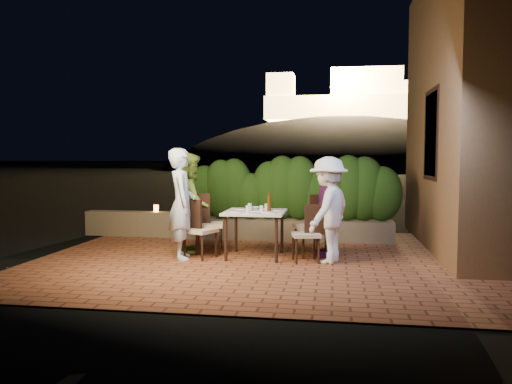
% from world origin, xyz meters
% --- Properties ---
extents(ground, '(400.00, 400.00, 0.00)m').
position_xyz_m(ground, '(0.00, 0.00, -0.02)').
color(ground, black).
rests_on(ground, ground).
extents(terrace_floor, '(7.00, 6.00, 0.15)m').
position_xyz_m(terrace_floor, '(0.00, 0.50, -0.07)').
color(terrace_floor, brown).
rests_on(terrace_floor, ground).
extents(building_wall, '(1.60, 5.00, 5.00)m').
position_xyz_m(building_wall, '(3.60, 2.00, 2.50)').
color(building_wall, olive).
rests_on(building_wall, ground).
extents(window_pane, '(0.08, 1.00, 1.40)m').
position_xyz_m(window_pane, '(2.82, 1.50, 2.00)').
color(window_pane, black).
rests_on(window_pane, building_wall).
extents(window_frame, '(0.06, 1.15, 1.55)m').
position_xyz_m(window_frame, '(2.81, 1.50, 2.00)').
color(window_frame, black).
rests_on(window_frame, building_wall).
extents(planter, '(4.20, 0.55, 0.40)m').
position_xyz_m(planter, '(0.20, 2.30, 0.20)').
color(planter, brown).
rests_on(planter, ground).
extents(hedge, '(4.00, 0.70, 1.10)m').
position_xyz_m(hedge, '(0.20, 2.30, 0.95)').
color(hedge, '#1F4211').
rests_on(hedge, planter).
extents(parapet, '(2.20, 0.30, 0.50)m').
position_xyz_m(parapet, '(-2.80, 2.30, 0.25)').
color(parapet, brown).
rests_on(parapet, ground).
extents(hill, '(52.00, 40.00, 22.00)m').
position_xyz_m(hill, '(2.00, 60.00, -4.00)').
color(hill, black).
rests_on(hill, ground).
extents(fortress, '(26.00, 8.00, 8.00)m').
position_xyz_m(fortress, '(2.00, 60.00, 10.50)').
color(fortress, '#FFCC7A').
rests_on(fortress, hill).
extents(dining_table, '(0.96, 0.96, 0.75)m').
position_xyz_m(dining_table, '(-0.08, 0.51, 0.38)').
color(dining_table, white).
rests_on(dining_table, ground).
extents(plate_nw, '(0.23, 0.23, 0.01)m').
position_xyz_m(plate_nw, '(-0.35, 0.32, 0.76)').
color(plate_nw, white).
rests_on(plate_nw, dining_table).
extents(plate_sw, '(0.20, 0.20, 0.01)m').
position_xyz_m(plate_sw, '(-0.36, 0.74, 0.76)').
color(plate_sw, white).
rests_on(plate_sw, dining_table).
extents(plate_ne, '(0.22, 0.22, 0.01)m').
position_xyz_m(plate_ne, '(0.18, 0.31, 0.76)').
color(plate_ne, white).
rests_on(plate_ne, dining_table).
extents(plate_se, '(0.22, 0.22, 0.01)m').
position_xyz_m(plate_se, '(0.23, 0.72, 0.76)').
color(plate_se, white).
rests_on(plate_se, dining_table).
extents(plate_centre, '(0.24, 0.24, 0.01)m').
position_xyz_m(plate_centre, '(-0.08, 0.48, 0.76)').
color(plate_centre, white).
rests_on(plate_centre, dining_table).
extents(plate_front, '(0.23, 0.23, 0.01)m').
position_xyz_m(plate_front, '(-0.07, 0.15, 0.76)').
color(plate_front, white).
rests_on(plate_front, dining_table).
extents(glass_nw, '(0.06, 0.06, 0.10)m').
position_xyz_m(glass_nw, '(-0.18, 0.37, 0.80)').
color(glass_nw, silver).
rests_on(glass_nw, dining_table).
extents(glass_sw, '(0.06, 0.06, 0.11)m').
position_xyz_m(glass_sw, '(-0.20, 0.66, 0.81)').
color(glass_sw, silver).
rests_on(glass_sw, dining_table).
extents(glass_ne, '(0.06, 0.06, 0.10)m').
position_xyz_m(glass_ne, '(0.04, 0.40, 0.80)').
color(glass_ne, silver).
rests_on(glass_ne, dining_table).
extents(glass_se, '(0.06, 0.06, 0.10)m').
position_xyz_m(glass_se, '(0.08, 0.70, 0.80)').
color(glass_se, silver).
rests_on(glass_se, dining_table).
extents(beer_bottle, '(0.06, 0.06, 0.32)m').
position_xyz_m(beer_bottle, '(0.14, 0.57, 0.91)').
color(beer_bottle, '#442C0B').
rests_on(beer_bottle, dining_table).
extents(bowl, '(0.21, 0.21, 0.04)m').
position_xyz_m(bowl, '(-0.14, 0.82, 0.77)').
color(bowl, white).
rests_on(bowl, dining_table).
extents(chair_left_front, '(0.57, 0.57, 0.94)m').
position_xyz_m(chair_left_front, '(-0.94, 0.29, 0.47)').
color(chair_left_front, black).
rests_on(chair_left_front, ground).
extents(chair_left_back, '(0.55, 0.55, 1.01)m').
position_xyz_m(chair_left_back, '(-0.91, 0.74, 0.51)').
color(chair_left_back, black).
rests_on(chair_left_back, ground).
extents(chair_right_front, '(0.50, 0.50, 0.89)m').
position_xyz_m(chair_right_front, '(0.75, 0.26, 0.45)').
color(chair_right_front, black).
rests_on(chair_right_front, ground).
extents(chair_right_back, '(0.61, 0.61, 1.01)m').
position_xyz_m(chair_right_back, '(0.80, 0.72, 0.50)').
color(chair_right_back, black).
rests_on(chair_right_back, ground).
extents(diner_blue, '(0.61, 0.74, 1.76)m').
position_xyz_m(diner_blue, '(-1.21, 0.20, 0.88)').
color(diner_blue, '#C4E3FD').
rests_on(diner_blue, ground).
extents(diner_green, '(0.81, 0.95, 1.69)m').
position_xyz_m(diner_green, '(-1.24, 0.80, 0.84)').
color(diner_green, '#8BB639').
rests_on(diner_green, ground).
extents(diner_white, '(0.97, 1.20, 1.63)m').
position_xyz_m(diner_white, '(1.09, 0.26, 0.81)').
color(diner_white, white).
rests_on(diner_white, ground).
extents(diner_purple, '(0.58, 0.99, 1.59)m').
position_xyz_m(diner_purple, '(1.06, 0.77, 0.79)').
color(diner_purple, '#6D2775').
rests_on(diner_purple, ground).
extents(parapet_lamp, '(0.10, 0.10, 0.14)m').
position_xyz_m(parapet_lamp, '(-2.42, 2.30, 0.57)').
color(parapet_lamp, orange).
rests_on(parapet_lamp, parapet).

